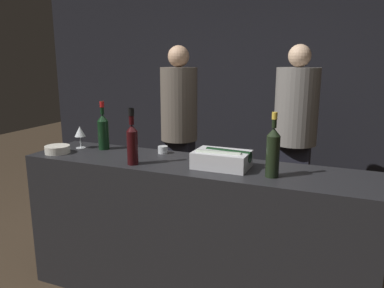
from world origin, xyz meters
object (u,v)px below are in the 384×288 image
object	(u,v)px
red_wine_bottle_burgundy	(103,130)
person_blond_tee	(295,127)
red_wine_bottle_black_foil	(132,141)
wine_glass	(80,132)
champagne_bottle	(273,151)
candle_votive	(163,150)
ice_bin_with_bottles	(222,159)
bowl_white	(57,149)
person_in_hoodie	(179,123)

from	to	relation	value
red_wine_bottle_burgundy	person_blond_tee	world-z (taller)	person_blond_tee
red_wine_bottle_black_foil	person_blond_tee	xyz separation A→B (m)	(0.77, 1.70, -0.14)
wine_glass	champagne_bottle	size ratio (longest dim) A/B	0.45
candle_votive	red_wine_bottle_black_foil	size ratio (longest dim) A/B	0.20
champagne_bottle	red_wine_bottle_burgundy	bearing A→B (deg)	171.31
red_wine_bottle_burgundy	red_wine_bottle_black_foil	xyz separation A→B (m)	(0.41, -0.27, 0.01)
ice_bin_with_bottles	bowl_white	world-z (taller)	ice_bin_with_bottles
candle_votive	person_in_hoodie	bearing A→B (deg)	109.09
person_blond_tee	bowl_white	bearing A→B (deg)	-133.03
bowl_white	candle_votive	distance (m)	0.74
red_wine_bottle_black_foil	bowl_white	bearing A→B (deg)	176.00
ice_bin_with_bottles	person_in_hoodie	xyz separation A→B (m)	(-0.88, 1.31, -0.05)
red_wine_bottle_burgundy	candle_votive	bearing A→B (deg)	6.43
person_blond_tee	red_wine_bottle_black_foil	bearing A→B (deg)	-116.95
champagne_bottle	red_wine_bottle_black_foil	size ratio (longest dim) A/B	1.03
red_wine_bottle_burgundy	person_blond_tee	bearing A→B (deg)	50.43
ice_bin_with_bottles	wine_glass	size ratio (longest dim) A/B	2.08
ice_bin_with_bottles	person_in_hoodie	distance (m)	1.58
bowl_white	red_wine_bottle_black_foil	xyz separation A→B (m)	(0.64, -0.04, 0.12)
ice_bin_with_bottles	champagne_bottle	xyz separation A→B (m)	(0.31, -0.07, 0.09)
bowl_white	red_wine_bottle_burgundy	world-z (taller)	red_wine_bottle_burgundy
ice_bin_with_bottles	red_wine_bottle_burgundy	size ratio (longest dim) A/B	0.97
red_wine_bottle_burgundy	red_wine_bottle_black_foil	bearing A→B (deg)	-33.40
wine_glass	candle_votive	xyz separation A→B (m)	(0.63, 0.09, -0.09)
champagne_bottle	red_wine_bottle_black_foil	distance (m)	0.86
red_wine_bottle_burgundy	person_in_hoodie	xyz separation A→B (m)	(0.06, 1.19, -0.13)
red_wine_bottle_black_foil	person_in_hoodie	world-z (taller)	person_in_hoodie
candle_votive	person_in_hoodie	world-z (taller)	person_in_hoodie
bowl_white	red_wine_bottle_black_foil	size ratio (longest dim) A/B	0.48
red_wine_bottle_burgundy	bowl_white	bearing A→B (deg)	-135.66
red_wine_bottle_burgundy	champagne_bottle	xyz separation A→B (m)	(1.26, -0.19, 0.01)
bowl_white	champagne_bottle	size ratio (longest dim) A/B	0.47
red_wine_bottle_burgundy	champagne_bottle	bearing A→B (deg)	-8.69
wine_glass	red_wine_bottle_burgundy	distance (m)	0.18
red_wine_bottle_black_foil	person_in_hoodie	bearing A→B (deg)	103.37
ice_bin_with_bottles	red_wine_bottle_black_foil	world-z (taller)	red_wine_bottle_black_foil
champagne_bottle	wine_glass	bearing A→B (deg)	173.95
bowl_white	person_blond_tee	world-z (taller)	person_blond_tee
bowl_white	red_wine_bottle_burgundy	bearing A→B (deg)	44.34
red_wine_bottle_burgundy	wine_glass	bearing A→B (deg)	-167.27
red_wine_bottle_black_foil	person_blond_tee	world-z (taller)	person_blond_tee
champagne_bottle	red_wine_bottle_black_foil	bearing A→B (deg)	-174.83
ice_bin_with_bottles	wine_glass	xyz separation A→B (m)	(-1.13, 0.09, 0.06)
wine_glass	person_in_hoodie	world-z (taller)	person_in_hoodie
wine_glass	red_wine_bottle_burgundy	world-z (taller)	red_wine_bottle_burgundy
person_blond_tee	champagne_bottle	bearing A→B (deg)	-89.59
bowl_white	person_blond_tee	bearing A→B (deg)	49.53
ice_bin_with_bottles	person_in_hoodie	world-z (taller)	person_in_hoodie
bowl_white	person_in_hoodie	bearing A→B (deg)	78.27
candle_votive	red_wine_bottle_burgundy	bearing A→B (deg)	-173.57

